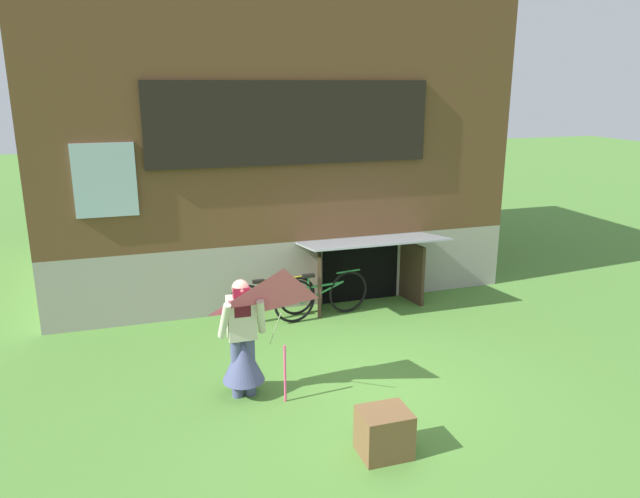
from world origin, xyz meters
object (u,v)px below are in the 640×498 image
person (243,348)px  wooden_crate (384,433)px  bicycle_yellow (272,299)px  bicycle_green (322,295)px  kite (284,308)px

person → wooden_crate: bearing=-45.2°
bicycle_yellow → wooden_crate: bearing=-96.3°
bicycle_yellow → wooden_crate: 3.98m
bicycle_green → person: bearing=-137.6°
person → kite: size_ratio=0.90×
kite → person: bearing=125.1°
person → bicycle_green: bearing=61.3°
person → bicycle_yellow: size_ratio=0.98×
kite → wooden_crate: 1.71m
wooden_crate → kite: bearing=125.4°
bicycle_yellow → kite: bearing=-110.1°
person → kite: 0.96m
person → bicycle_green: 2.77m
kite → wooden_crate: bearing=-54.6°
person → wooden_crate: (1.16, -1.64, -0.39)m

